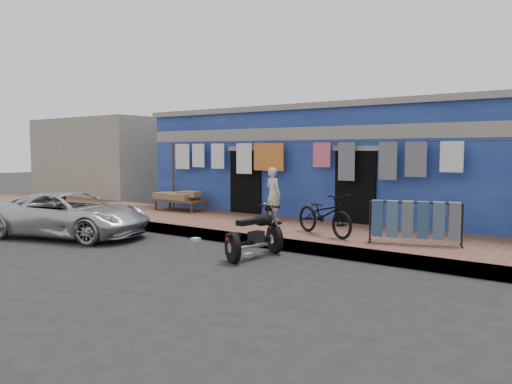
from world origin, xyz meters
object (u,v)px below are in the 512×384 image
car (70,214)px  motorcycle (255,233)px  jeans_rack (415,222)px  bicycle (325,210)px  charpoy (180,201)px  seated_person (273,194)px

car → motorcycle: (5.01, 0.77, -0.07)m
jeans_rack → car: bearing=-159.8°
car → motorcycle: bearing=-99.1°
bicycle → charpoy: bicycle is taller
bicycle → jeans_rack: size_ratio=0.95×
motorcycle → jeans_rack: (2.48, 1.98, 0.19)m
motorcycle → charpoy: bearing=154.0°
car → seated_person: seated_person is taller
seated_person → bicycle: seated_person is taller
bicycle → charpoy: bearing=98.7°
bicycle → motorcycle: bearing=-175.2°
bicycle → motorcycle: 1.92m
car → seated_person: size_ratio=2.88×
seated_person → car: bearing=65.1°
seated_person → jeans_rack: 4.37m
motorcycle → seated_person: bearing=123.9°
motorcycle → jeans_rack: size_ratio=0.86×
bicycle → jeans_rack: (1.93, 0.17, -0.13)m
car → seated_person: 5.13m
seated_person → motorcycle: size_ratio=0.88×
charpoy → jeans_rack: jeans_rack is taller
car → bicycle: (5.57, 2.58, 0.25)m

